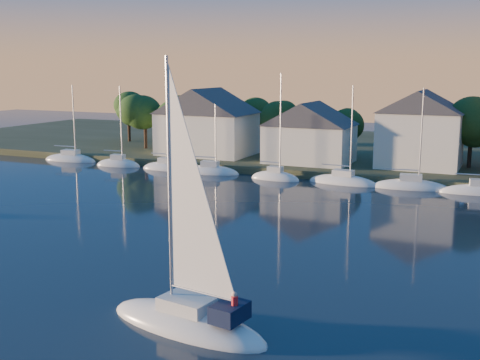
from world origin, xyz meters
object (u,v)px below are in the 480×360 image
Objects in this scene: clubhouse_west at (207,121)px; hero_sailboat at (189,317)px; clubhouse_centre at (310,132)px; clubhouse_east at (420,128)px.

hero_sailboat is (25.83, -51.61, -5.30)m from clubhouse_west.
clubhouse_west is at bearing 176.42° from clubhouse_centre.
clubhouse_west is 30.02m from clubhouse_east.
clubhouse_west reaches higher than clubhouse_centre.
clubhouse_west is 57.95m from hero_sailboat.
clubhouse_east reaches higher than clubhouse_west.
clubhouse_west is 1.30× the size of clubhouse_east.
clubhouse_west is at bearing -178.09° from clubhouse_east.
hero_sailboat is at bearing -79.01° from clubhouse_centre.
hero_sailboat is (9.83, -50.61, -4.51)m from clubhouse_centre.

